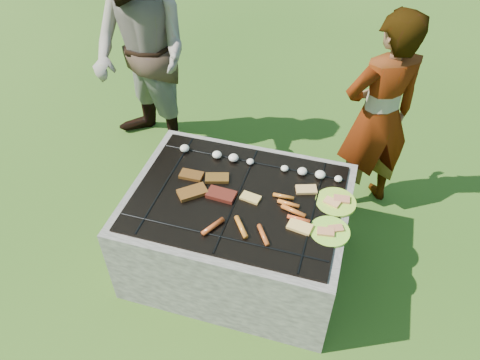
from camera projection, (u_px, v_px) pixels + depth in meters
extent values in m
plane|color=#214711|center=(238.00, 260.00, 3.17)|extent=(60.00, 60.00, 0.00)
cube|color=#A49E92|center=(255.00, 188.00, 3.25)|extent=(1.30, 0.18, 0.60)
cube|color=#9E978C|center=(217.00, 283.00, 2.68)|extent=(1.30, 0.18, 0.60)
cube|color=gray|center=(157.00, 213.00, 3.08)|extent=(0.18, 0.64, 0.60)
cube|color=gray|center=(326.00, 251.00, 2.85)|extent=(0.18, 0.64, 0.60)
cube|color=black|center=(238.00, 237.00, 3.00)|extent=(0.94, 0.64, 0.48)
sphere|color=#FF5914|center=(238.00, 214.00, 2.85)|extent=(0.10, 0.10, 0.10)
cube|color=black|center=(238.00, 197.00, 2.75)|extent=(1.20, 0.90, 0.01)
cylinder|color=black|center=(167.00, 181.00, 2.84)|extent=(0.01, 0.88, 0.01)
cylinder|color=black|center=(238.00, 196.00, 2.75)|extent=(0.01, 0.88, 0.01)
cylinder|color=black|center=(313.00, 213.00, 2.66)|extent=(0.01, 0.88, 0.01)
cylinder|color=black|center=(220.00, 237.00, 2.53)|extent=(1.18, 0.01, 0.01)
cylinder|color=black|center=(252.00, 162.00, 2.97)|extent=(1.18, 0.01, 0.01)
ellipsoid|color=beige|center=(185.00, 148.00, 3.04)|extent=(0.06, 0.06, 0.04)
ellipsoid|color=beige|center=(217.00, 155.00, 3.00)|extent=(0.06, 0.06, 0.04)
ellipsoid|color=silver|center=(234.00, 158.00, 2.97)|extent=(0.06, 0.06, 0.04)
ellipsoid|color=beige|center=(250.00, 162.00, 2.95)|extent=(0.05, 0.05, 0.03)
ellipsoid|color=white|center=(285.00, 168.00, 2.91)|extent=(0.05, 0.05, 0.03)
ellipsoid|color=beige|center=(302.00, 171.00, 2.88)|extent=(0.06, 0.06, 0.04)
ellipsoid|color=beige|center=(320.00, 175.00, 2.86)|extent=(0.06, 0.06, 0.04)
ellipsoid|color=white|center=(338.00, 179.00, 2.84)|extent=(0.05, 0.05, 0.03)
cube|color=brown|center=(191.00, 175.00, 2.87)|extent=(0.14, 0.08, 0.02)
cube|color=brown|center=(217.00, 178.00, 2.85)|extent=(0.16, 0.12, 0.02)
cube|color=#91581A|center=(192.00, 192.00, 2.76)|extent=(0.19, 0.18, 0.02)
cube|color=maroon|center=(221.00, 195.00, 2.74)|extent=(0.17, 0.11, 0.02)
cylinder|color=orange|center=(284.00, 196.00, 2.73)|extent=(0.12, 0.02, 0.02)
cylinder|color=orange|center=(288.00, 204.00, 2.69)|extent=(0.13, 0.03, 0.02)
cylinder|color=#C36E20|center=(293.00, 211.00, 2.65)|extent=(0.15, 0.07, 0.03)
cylinder|color=#D54323|center=(299.00, 219.00, 2.60)|extent=(0.13, 0.03, 0.02)
cylinder|color=orange|center=(241.00, 227.00, 2.56)|extent=(0.11, 0.14, 0.03)
cylinder|color=#BB5D1E|center=(263.00, 235.00, 2.52)|extent=(0.10, 0.14, 0.03)
cylinder|color=#B8461E|center=(213.00, 226.00, 2.56)|extent=(0.10, 0.15, 0.03)
cube|color=tan|center=(251.00, 198.00, 2.73)|extent=(0.12, 0.09, 0.02)
cube|color=#F0CB7B|center=(300.00, 227.00, 2.57)|extent=(0.14, 0.10, 0.02)
cube|color=#ECCA78|center=(306.00, 189.00, 2.78)|extent=(0.14, 0.11, 0.02)
cylinder|color=#C6EE39|center=(336.00, 202.00, 2.72)|extent=(0.26, 0.26, 0.02)
cube|color=#F8B77E|center=(332.00, 202.00, 2.70)|extent=(0.10, 0.08, 0.01)
cube|color=tan|center=(342.00, 199.00, 2.72)|extent=(0.10, 0.07, 0.02)
cylinder|color=#DFF73B|center=(330.00, 232.00, 2.56)|extent=(0.23, 0.23, 0.01)
cube|color=tan|center=(326.00, 232.00, 2.54)|extent=(0.10, 0.07, 0.02)
cube|color=tan|center=(336.00, 228.00, 2.56)|extent=(0.09, 0.08, 0.01)
imported|color=#AA998D|center=(378.00, 117.00, 3.10)|extent=(0.65, 0.59, 1.49)
imported|color=gray|center=(141.00, 56.00, 3.46)|extent=(1.06, 0.98, 1.74)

